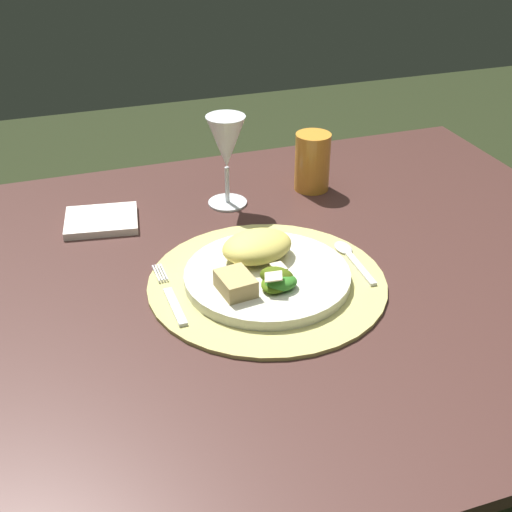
{
  "coord_description": "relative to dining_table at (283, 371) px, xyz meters",
  "views": [
    {
      "loc": [
        -0.32,
        -0.8,
        1.28
      ],
      "look_at": [
        -0.04,
        0.02,
        0.75
      ],
      "focal_mm": 47.61,
      "sensor_mm": 36.0,
      "label": 1
    }
  ],
  "objects": [
    {
      "name": "dining_table",
      "position": [
        0.0,
        0.0,
        0.0
      ],
      "size": [
        1.12,
        0.92,
        0.73
      ],
      "color": "#432823",
      "rests_on": "ground"
    },
    {
      "name": "placemat",
      "position": [
        -0.04,
        -0.03,
        0.2
      ],
      "size": [
        0.35,
        0.35,
        0.01
      ],
      "primitive_type": "cylinder",
      "color": "tan",
      "rests_on": "dining_table"
    },
    {
      "name": "dinner_plate",
      "position": [
        -0.04,
        -0.03,
        0.21
      ],
      "size": [
        0.24,
        0.24,
        0.02
      ],
      "primitive_type": "cylinder",
      "color": "silver",
      "rests_on": "placemat"
    },
    {
      "name": "pasta_serving",
      "position": [
        -0.04,
        0.02,
        0.24
      ],
      "size": [
        0.12,
        0.1,
        0.04
      ],
      "primitive_type": "ellipsoid",
      "rotation": [
        0.0,
        0.0,
        0.21
      ],
      "color": "#D9C75B",
      "rests_on": "dinner_plate"
    },
    {
      "name": "salad_greens",
      "position": [
        -0.04,
        -0.07,
        0.23
      ],
      "size": [
        0.07,
        0.07,
        0.03
      ],
      "color": "#43570F",
      "rests_on": "dinner_plate"
    },
    {
      "name": "bread_piece",
      "position": [
        -0.1,
        -0.06,
        0.23
      ],
      "size": [
        0.05,
        0.06,
        0.03
      ],
      "primitive_type": "cube",
      "rotation": [
        0.0,
        0.0,
        4.84
      ],
      "color": "tan",
      "rests_on": "dinner_plate"
    },
    {
      "name": "fork",
      "position": [
        -0.18,
        -0.02,
        0.21
      ],
      "size": [
        0.02,
        0.16,
        0.0
      ],
      "color": "silver",
      "rests_on": "placemat"
    },
    {
      "name": "spoon",
      "position": [
        0.1,
        -0.0,
        0.21
      ],
      "size": [
        0.02,
        0.13,
        0.01
      ],
      "color": "silver",
      "rests_on": "placemat"
    },
    {
      "name": "napkin",
      "position": [
        -0.24,
        0.24,
        0.2
      ],
      "size": [
        0.13,
        0.12,
        0.01
      ],
      "primitive_type": "cube",
      "rotation": [
        0.0,
        0.0,
        -0.16
      ],
      "color": "white",
      "rests_on": "dining_table"
    },
    {
      "name": "wine_glass",
      "position": [
        -0.02,
        0.24,
        0.31
      ],
      "size": [
        0.07,
        0.07,
        0.16
      ],
      "color": "silver",
      "rests_on": "dining_table"
    },
    {
      "name": "amber_tumbler",
      "position": [
        0.15,
        0.25,
        0.25
      ],
      "size": [
        0.06,
        0.06,
        0.11
      ],
      "primitive_type": "cylinder",
      "color": "orange",
      "rests_on": "dining_table"
    }
  ]
}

